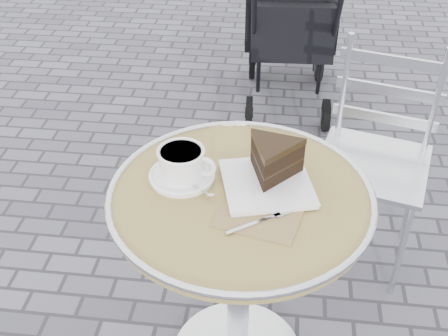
# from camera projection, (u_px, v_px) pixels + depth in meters

# --- Properties ---
(cafe_table) EXTENTS (0.72, 0.72, 0.74)m
(cafe_table) POSITION_uv_depth(u_px,v_px,m) (240.00, 238.00, 1.59)
(cafe_table) COLOR silver
(cafe_table) RESTS_ON ground
(cappuccino_set) EXTENTS (0.19, 0.18, 0.09)m
(cappuccino_set) POSITION_uv_depth(u_px,v_px,m) (182.00, 166.00, 1.52)
(cappuccino_set) COLOR white
(cappuccino_set) RESTS_ON cafe_table
(cake_plate_set) EXTENTS (0.28, 0.37, 0.12)m
(cake_plate_set) POSITION_uv_depth(u_px,v_px,m) (272.00, 165.00, 1.50)
(cake_plate_set) COLOR #8C6E4C
(cake_plate_set) RESTS_ON cafe_table
(bistro_chair) EXTENTS (0.48, 0.48, 0.87)m
(bistro_chair) POSITION_uv_depth(u_px,v_px,m) (380.00, 132.00, 2.09)
(bistro_chair) COLOR silver
(bistro_chair) RESTS_ON ground
(baby_stroller) EXTENTS (0.50, 1.01, 1.03)m
(baby_stroller) POSITION_uv_depth(u_px,v_px,m) (291.00, 23.00, 3.13)
(baby_stroller) COLOR black
(baby_stroller) RESTS_ON ground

